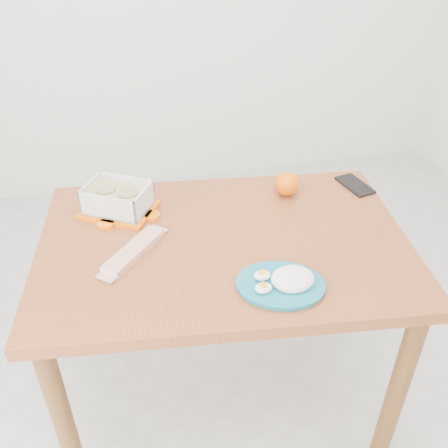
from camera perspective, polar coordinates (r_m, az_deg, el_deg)
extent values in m
plane|color=#B7B7B2|center=(2.08, 3.45, -18.53)|extent=(3.50, 3.50, 0.00)
cube|color=#AE5931|center=(1.55, 0.00, -2.42)|extent=(1.22, 0.89, 0.04)
cylinder|color=brown|center=(1.64, -17.79, -20.95)|extent=(0.06, 0.06, 0.71)
cylinder|color=brown|center=(1.73, 19.18, -17.56)|extent=(0.06, 0.06, 0.71)
cylinder|color=brown|center=(2.07, -15.29, -6.22)|extent=(0.06, 0.06, 0.71)
cylinder|color=brown|center=(2.13, 12.74, -4.23)|extent=(0.06, 0.06, 0.71)
cube|color=#FF6707|center=(1.71, -11.90, 1.63)|extent=(0.29, 0.27, 0.01)
cube|color=silver|center=(1.68, -12.09, 3.02)|extent=(0.25, 0.23, 0.08)
cube|color=tan|center=(1.68, -12.06, 2.78)|extent=(0.23, 0.21, 0.05)
cylinder|color=#9E8868|center=(1.69, -13.32, 3.56)|extent=(0.09, 0.09, 0.02)
cylinder|color=#9E8868|center=(1.66, -10.95, 3.16)|extent=(0.09, 0.09, 0.02)
sphere|color=#E05704|center=(1.76, 7.20, 4.58)|extent=(0.08, 0.08, 0.08)
cylinder|color=#186C85|center=(1.38, 6.45, -6.97)|extent=(0.30, 0.30, 0.01)
ellipsoid|color=white|center=(1.36, 7.90, -5.88)|extent=(0.15, 0.13, 0.05)
ellipsoid|color=white|center=(1.38, 4.38, -5.89)|extent=(0.06, 0.05, 0.02)
ellipsoid|color=white|center=(1.34, 4.52, -7.32)|extent=(0.06, 0.05, 0.02)
cube|color=#B02509|center=(1.51, -10.26, -3.01)|extent=(0.20, 0.22, 0.02)
cube|color=black|center=(1.87, 14.73, 4.32)|extent=(0.10, 0.16, 0.01)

